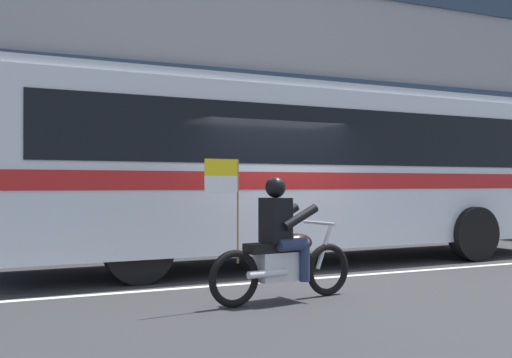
{
  "coord_description": "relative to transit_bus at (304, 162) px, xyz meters",
  "views": [
    {
      "loc": [
        -4.65,
        -9.05,
        1.48
      ],
      "look_at": [
        -0.55,
        -0.34,
        1.55
      ],
      "focal_mm": 43.93,
      "sensor_mm": 36.0,
      "label": 1
    }
  ],
  "objects": [
    {
      "name": "ground_plane",
      "position": [
        -1.17,
        -1.19,
        -1.88
      ],
      "size": [
        60.0,
        60.0,
        0.0
      ],
      "primitive_type": "plane",
      "color": "#2B2B2D"
    },
    {
      "name": "transit_bus",
      "position": [
        0.0,
        0.0,
        0.0
      ],
      "size": [
        11.24,
        2.98,
        3.22
      ],
      "color": "silver",
      "rests_on": "ground_plane"
    },
    {
      "name": "office_building_facade",
      "position": [
        -1.17,
        6.19,
        3.82
      ],
      "size": [
        28.0,
        0.89,
        11.39
      ],
      "color": "gray",
      "rests_on": "ground_plane"
    },
    {
      "name": "motorcycle_with_rider",
      "position": [
        -2.17,
        -3.25,
        -1.22
      ],
      "size": [
        2.18,
        0.69,
        1.78
      ],
      "color": "black",
      "rests_on": "ground_plane"
    },
    {
      "name": "sidewalk_curb",
      "position": [
        -1.17,
        3.91,
        -1.81
      ],
      "size": [
        28.0,
        3.8,
        0.15
      ],
      "primitive_type": "cube",
      "color": "gray",
      "rests_on": "ground_plane"
    },
    {
      "name": "lane_center_stripe",
      "position": [
        -1.17,
        -1.79,
        -1.88
      ],
      "size": [
        26.6,
        0.14,
        0.01
      ],
      "primitive_type": "cube",
      "color": "silver",
      "rests_on": "ground_plane"
    }
  ]
}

